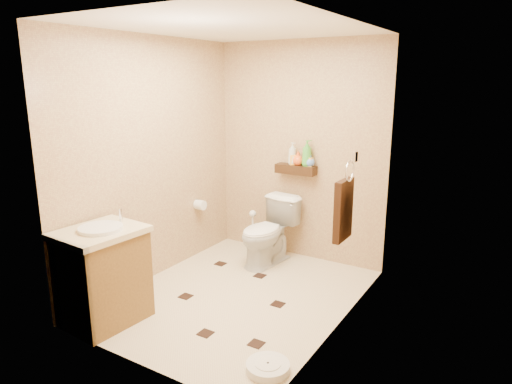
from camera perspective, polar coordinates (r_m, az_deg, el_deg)
The scene contains 20 objects.
ground at distance 4.41m, azimuth -2.31°, elevation -12.85°, with size 2.50×2.50×0.00m, color beige.
wall_back at distance 5.09m, azimuth 5.44°, elevation 4.97°, with size 2.00×0.04×2.40m, color tan.
wall_front at distance 3.09m, azimuth -15.53°, elevation -1.35°, with size 2.00×0.04×2.40m, color tan.
wall_left at distance 4.64m, azimuth -12.79°, elevation 3.83°, with size 0.04×2.50×2.40m, color tan.
wall_right at distance 3.57m, azimuth 10.98°, elevation 0.93°, with size 0.04×2.50×2.40m, color tan.
ceiling at distance 3.96m, azimuth -2.66°, elevation 19.90°, with size 2.00×2.50×0.02m, color white.
wall_shelf at distance 5.05m, azimuth 4.99°, elevation 2.83°, with size 0.46×0.14×0.10m, color #341D0E.
floor_accents at distance 4.35m, azimuth -2.76°, elevation -13.23°, with size 1.27×1.33×0.01m.
toilet at distance 5.00m, azimuth 1.50°, elevation -5.00°, with size 0.41×0.72×0.73m, color white.
vanity at distance 4.03m, azimuth -18.58°, elevation -9.76°, with size 0.59×0.70×0.93m.
bathroom_scale at distance 3.42m, azimuth 1.49°, elevation -21.02°, with size 0.37×0.37×0.06m.
toilet_brush at distance 5.42m, azimuth -0.41°, elevation -5.59°, with size 0.11×0.11×0.50m.
towel_ring at distance 3.89m, azimuth 10.93°, elevation -1.87°, with size 0.12×0.30×0.76m.
toilet_paper at distance 5.21m, azimuth -7.00°, elevation -1.61°, with size 0.12×0.11×0.12m.
bottle_a at distance 5.04m, azimuth 4.58°, elevation 4.82°, with size 0.10×0.10×0.25m, color beige.
bottle_b at distance 5.04m, azimuth 4.65°, elevation 4.37°, with size 0.08×0.08×0.17m, color #FFB135.
bottle_c at distance 5.01m, azimuth 5.28°, elevation 4.20°, with size 0.12×0.12×0.15m, color #F35B1C.
bottle_d at distance 4.96m, azimuth 6.38°, elevation 4.85°, with size 0.11×0.11×0.28m, color green.
bottle_e at distance 4.95m, azimuth 6.70°, elevation 4.05°, with size 0.07×0.07×0.15m, color gold.
bottle_f at distance 4.95m, azimuth 6.75°, elevation 3.96°, with size 0.10×0.10×0.13m, color #5784DB.
Camera 1 is at (2.20, -3.26, 1.99)m, focal length 32.00 mm.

